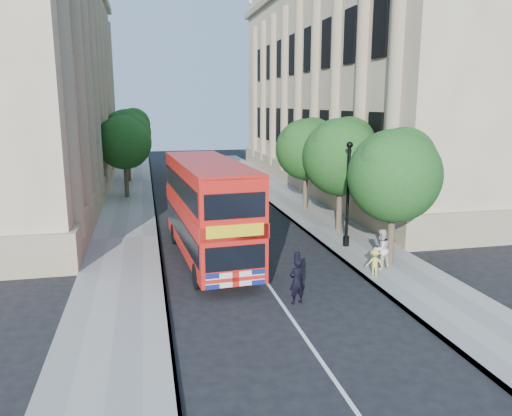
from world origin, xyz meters
TOP-DOWN VIEW (x-y plane):
  - ground at (0.00, 0.00)m, footprint 120.00×120.00m
  - pavement_right at (5.75, 10.00)m, footprint 3.50×80.00m
  - pavement_left at (-5.75, 10.00)m, footprint 3.50×80.00m
  - building_right at (13.80, 24.00)m, footprint 12.00×38.00m
  - building_left at (-13.80, 24.00)m, footprint 12.00×38.00m
  - tree_right_near at (5.84, 3.03)m, footprint 4.00×4.00m
  - tree_right_mid at (5.84, 9.03)m, footprint 4.20×4.20m
  - tree_right_far at (5.84, 15.03)m, footprint 4.00×4.00m
  - tree_left_far at (-5.96, 22.03)m, footprint 4.00×4.00m
  - tree_left_back at (-5.96, 30.03)m, footprint 4.20×4.20m
  - lamp_post at (5.00, 6.00)m, footprint 0.32×0.32m
  - double_decker_bus at (-1.87, 5.55)m, footprint 3.24×9.83m
  - box_van at (-1.80, 10.39)m, footprint 2.46×5.60m
  - police_constable at (0.54, -0.13)m, footprint 0.69×0.53m
  - woman_pedestrian at (5.06, 2.41)m, footprint 1.02×0.91m
  - child_a at (6.39, 4.06)m, footprint 0.68×0.30m
  - child_b at (4.40, 1.61)m, footprint 0.81×0.58m

SIDE VIEW (x-z plane):
  - ground at x=0.00m, z-range 0.00..0.00m
  - pavement_right at x=5.75m, z-range 0.00..0.12m
  - pavement_left at x=-5.75m, z-range 0.00..0.12m
  - child_b at x=4.40m, z-range 0.12..1.25m
  - child_a at x=6.39m, z-range 0.12..1.27m
  - police_constable at x=0.54m, z-range 0.00..1.67m
  - woman_pedestrian at x=5.06m, z-range 0.12..1.86m
  - box_van at x=-1.80m, z-range -0.03..3.12m
  - double_decker_bus at x=-1.87m, z-range 0.24..4.70m
  - lamp_post at x=5.00m, z-range -0.07..5.09m
  - tree_right_near at x=5.84m, z-range 1.21..7.29m
  - tree_right_far at x=5.84m, z-range 1.24..7.39m
  - tree_left_far at x=-5.96m, z-range 1.30..7.59m
  - tree_right_mid at x=5.84m, z-range 1.26..7.63m
  - tree_left_back at x=-5.96m, z-range 1.38..8.03m
  - building_right at x=13.80m, z-range 0.00..18.00m
  - building_left at x=-13.80m, z-range 0.00..18.00m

